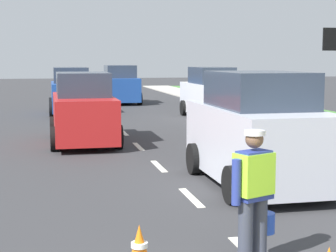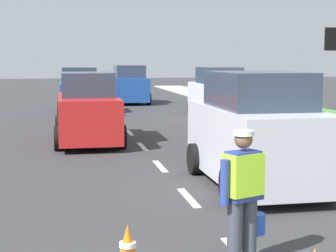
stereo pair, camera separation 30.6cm
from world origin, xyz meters
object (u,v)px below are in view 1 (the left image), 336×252
object	(u,v)px
car_outgoing_far	(120,86)
car_oncoming_second	(71,92)
car_oncoming_lead	(83,110)
road_worker	(254,190)
traffic_cone_near	(139,249)
car_outgoing_ahead	(256,133)
car_parked_far	(211,95)

from	to	relation	value
car_outgoing_far	car_oncoming_second	world-z (taller)	car_outgoing_far
car_oncoming_lead	road_worker	bearing A→B (deg)	-82.26
car_oncoming_second	traffic_cone_near	bearing A→B (deg)	-90.02
road_worker	car_outgoing_far	distance (m)	24.80
road_worker	car_outgoing_far	world-z (taller)	car_outgoing_far
car_outgoing_far	car_oncoming_second	distance (m)	6.04
car_outgoing_ahead	road_worker	bearing A→B (deg)	-111.74
car_oncoming_second	car_outgoing_ahead	bearing A→B (deg)	-79.03
traffic_cone_near	car_oncoming_lead	size ratio (longest dim) A/B	0.13
road_worker	car_parked_far	bearing A→B (deg)	75.04
car_oncoming_lead	car_outgoing_ahead	distance (m)	7.08
car_outgoing_far	car_oncoming_lead	bearing A→B (deg)	-101.68
traffic_cone_near	car_oncoming_second	size ratio (longest dim) A/B	0.15
road_worker	car_oncoming_lead	size ratio (longest dim) A/B	0.39
road_worker	car_oncoming_second	size ratio (longest dim) A/B	0.42
car_oncoming_lead	car_parked_far	bearing A→B (deg)	45.43
car_parked_far	traffic_cone_near	bearing A→B (deg)	-109.56
road_worker	car_parked_far	size ratio (longest dim) A/B	0.39
car_oncoming_lead	car_oncoming_second	xyz separation A→B (m)	(0.01, 9.08, 0.01)
car_outgoing_far	traffic_cone_near	bearing A→B (deg)	-96.85
car_outgoing_ahead	car_oncoming_second	distance (m)	15.78
road_worker	car_outgoing_far	size ratio (longest dim) A/B	0.43
car_parked_far	car_oncoming_second	xyz separation A→B (m)	(-5.75, 3.23, -0.02)
car_outgoing_far	car_oncoming_second	xyz separation A→B (m)	(-2.96, -5.26, -0.02)
road_worker	car_outgoing_ahead	xyz separation A→B (m)	(1.59, 4.00, 0.13)
car_oncoming_second	car_outgoing_far	bearing A→B (deg)	60.64
road_worker	traffic_cone_near	world-z (taller)	road_worker
traffic_cone_near	car_parked_far	xyz separation A→B (m)	(5.76, 16.21, 0.73)
traffic_cone_near	car_outgoing_ahead	distance (m)	5.03
car_oncoming_lead	car_outgoing_ahead	xyz separation A→B (m)	(3.01, -6.41, 0.07)
car_outgoing_ahead	car_oncoming_second	bearing A→B (deg)	100.97
car_outgoing_ahead	car_outgoing_far	bearing A→B (deg)	90.12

